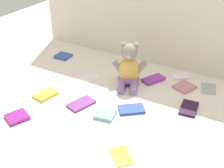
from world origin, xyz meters
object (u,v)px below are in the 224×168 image
object	(u,v)px
book_case_9	(17,117)
book_case_10	(189,108)
book_case_8	(88,78)
book_case_12	(121,156)
book_case_1	(209,88)
book_case_5	(181,77)
book_case_2	(63,56)
book_case_6	(105,114)
book_case_4	(81,104)
book_case_11	(131,109)
book_case_3	(184,87)
book_case_7	(153,79)
teddy_bear	(129,69)
book_case_0	(45,94)

from	to	relation	value
book_case_9	book_case_10	distance (m)	0.86
book_case_8	book_case_12	world-z (taller)	same
book_case_1	book_case_5	world-z (taller)	book_case_5
book_case_2	book_case_9	bearing A→B (deg)	-163.49
book_case_6	book_case_4	bearing A→B (deg)	72.82
book_case_2	book_case_12	bearing A→B (deg)	-131.34
book_case_9	book_case_11	xyz separation A→B (m)	(0.45, 0.33, -0.00)
book_case_3	book_case_12	bearing A→B (deg)	-74.25
book_case_6	book_case_10	world-z (taller)	book_case_6
book_case_4	book_case_12	world-z (taller)	book_case_4
book_case_5	book_case_10	bearing A→B (deg)	-11.81
book_case_7	book_case_10	distance (m)	0.32
book_case_7	book_case_2	bearing A→B (deg)	-152.25
book_case_2	book_case_8	size ratio (longest dim) A/B	0.74
book_case_4	book_case_9	xyz separation A→B (m)	(-0.21, -0.25, 0.00)
book_case_4	book_case_6	world-z (taller)	book_case_6
book_case_10	book_case_12	xyz separation A→B (m)	(-0.14, -0.46, -0.00)
book_case_12	book_case_5	bearing A→B (deg)	-136.11
teddy_bear	book_case_10	bearing A→B (deg)	-33.73
teddy_bear	book_case_0	bearing A→B (deg)	-157.00
book_case_5	book_case_12	distance (m)	0.76
book_case_3	book_case_4	size ratio (longest dim) A/B	0.78
teddy_bear	book_case_1	size ratio (longest dim) A/B	2.13
teddy_bear	book_case_0	distance (m)	0.48
book_case_3	book_case_11	xyz separation A→B (m)	(-0.17, -0.34, -0.00)
book_case_1	book_case_12	xyz separation A→B (m)	(-0.18, -0.71, -0.00)
book_case_8	book_case_3	bearing A→B (deg)	46.21
book_case_10	book_case_8	bearing A→B (deg)	-7.40
book_case_5	book_case_10	world-z (taller)	same
book_case_0	book_case_7	distance (m)	0.63
book_case_10	book_case_11	distance (m)	0.29
book_case_0	book_case_8	world-z (taller)	book_case_0
book_case_5	book_case_10	size ratio (longest dim) A/B	0.80
book_case_5	book_case_9	world-z (taller)	book_case_9
book_case_7	book_case_9	bearing A→B (deg)	-96.09
teddy_bear	book_case_1	world-z (taller)	teddy_bear
book_case_3	book_case_10	bearing A→B (deg)	-45.02
book_case_0	book_case_10	bearing A→B (deg)	31.64
book_case_1	book_case_7	xyz separation A→B (m)	(-0.31, -0.07, 0.00)
book_case_10	book_case_11	bearing A→B (deg)	25.03
book_case_10	book_case_11	world-z (taller)	book_case_11
book_case_4	book_case_7	bearing A→B (deg)	78.59
book_case_0	book_case_9	xyz separation A→B (m)	(0.01, -0.22, -0.00)
book_case_2	book_case_1	bearing A→B (deg)	-88.11
book_case_7	book_case_12	world-z (taller)	book_case_7
book_case_2	book_case_4	world-z (taller)	book_case_2
teddy_bear	book_case_1	distance (m)	0.46
book_case_5	book_case_12	xyz separation A→B (m)	(-0.00, -0.76, -0.00)
book_case_1	book_case_10	size ratio (longest dim) A/B	0.88
teddy_bear	book_case_3	xyz separation A→B (m)	(0.30, 0.11, -0.09)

